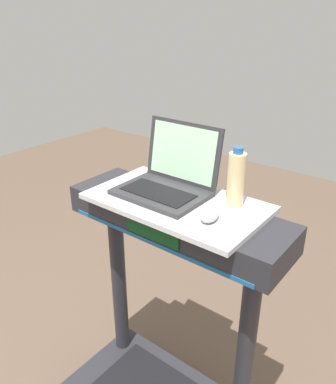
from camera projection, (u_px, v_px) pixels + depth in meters
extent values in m
cylinder|color=#28282D|center=(119.00, 281.00, 1.87)|extent=(0.07, 0.07, 0.81)
cylinder|color=#28282D|center=(246.00, 349.00, 1.48)|extent=(0.07, 0.07, 0.81)
cube|color=#28282D|center=(176.00, 217.00, 1.48)|extent=(0.90, 0.28, 0.11)
cube|color=#0C3F19|center=(152.00, 232.00, 1.38)|extent=(0.24, 0.01, 0.06)
cube|color=#1E598C|center=(152.00, 243.00, 1.40)|extent=(0.81, 0.00, 0.02)
cube|color=silver|center=(176.00, 202.00, 1.46)|extent=(0.66, 0.38, 0.02)
cube|color=#2D2D30|center=(161.00, 193.00, 1.48)|extent=(0.34, 0.24, 0.02)
cube|color=black|center=(158.00, 192.00, 1.47)|extent=(0.28, 0.13, 0.00)
cube|color=#2D2D30|center=(183.00, 152.00, 1.53)|extent=(0.34, 0.05, 0.24)
cube|color=#B2E0B7|center=(182.00, 152.00, 1.53)|extent=(0.30, 0.04, 0.21)
ellipsoid|color=#B2B2B7|center=(210.00, 215.00, 1.31)|extent=(0.09, 0.11, 0.03)
cylinder|color=beige|center=(236.00, 180.00, 1.37)|extent=(0.06, 0.06, 0.20)
cylinder|color=#2659A5|center=(238.00, 150.00, 1.33)|extent=(0.04, 0.04, 0.02)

